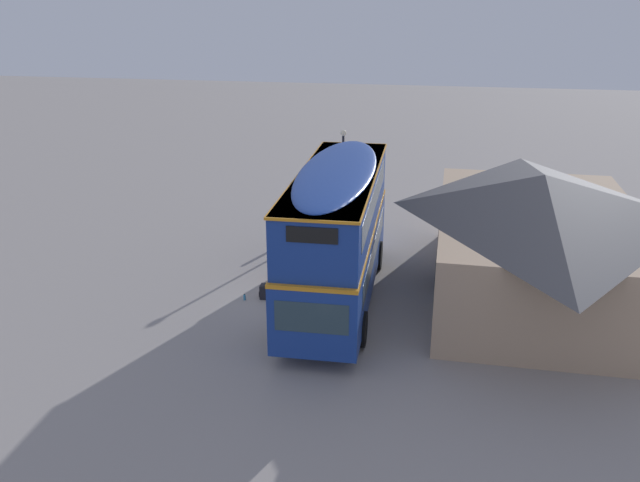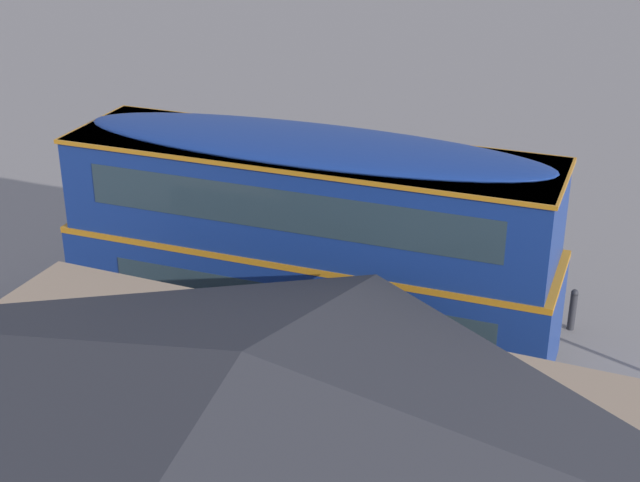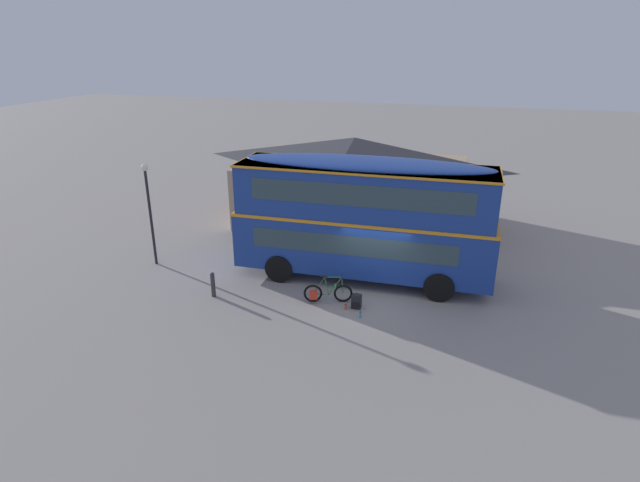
{
  "view_description": "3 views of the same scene",
  "coord_description": "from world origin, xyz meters",
  "px_view_note": "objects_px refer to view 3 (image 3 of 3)",
  "views": [
    {
      "loc": [
        19.78,
        4.71,
        9.94
      ],
      "look_at": [
        -0.47,
        0.92,
        2.24
      ],
      "focal_mm": 36.97,
      "sensor_mm": 36.0,
      "label": 1
    },
    {
      "loc": [
        -7.17,
        16.89,
        10.24
      ],
      "look_at": [
        -0.71,
        0.8,
        2.32
      ],
      "focal_mm": 52.38,
      "sensor_mm": 36.0,
      "label": 2
    },
    {
      "loc": [
        2.94,
        -16.92,
        8.89
      ],
      "look_at": [
        -1.98,
        -0.18,
        2.04
      ],
      "focal_mm": 29.09,
      "sensor_mm": 36.0,
      "label": 3
    }
  ],
  "objects_px": {
    "double_decker_bus": "(364,215)",
    "water_bottle_red_squeeze": "(346,307)",
    "touring_bicycle": "(326,293)",
    "backpack_on_ground": "(356,301)",
    "water_bottle_blue_sports": "(360,315)",
    "street_lamp": "(149,203)",
    "kerb_bollard": "(213,284)"
  },
  "relations": [
    {
      "from": "double_decker_bus",
      "to": "water_bottle_red_squeeze",
      "type": "relative_size",
      "value": 46.02
    },
    {
      "from": "kerb_bollard",
      "to": "backpack_on_ground",
      "type": "bearing_deg",
      "value": 6.66
    },
    {
      "from": "double_decker_bus",
      "to": "water_bottle_red_squeeze",
      "type": "bearing_deg",
      "value": -89.96
    },
    {
      "from": "backpack_on_ground",
      "to": "water_bottle_blue_sports",
      "type": "bearing_deg",
      "value": -65.92
    },
    {
      "from": "touring_bicycle",
      "to": "backpack_on_ground",
      "type": "distance_m",
      "value": 1.15
    },
    {
      "from": "backpack_on_ground",
      "to": "street_lamp",
      "type": "height_order",
      "value": "street_lamp"
    },
    {
      "from": "touring_bicycle",
      "to": "street_lamp",
      "type": "bearing_deg",
      "value": 170.78
    },
    {
      "from": "backpack_on_ground",
      "to": "water_bottle_red_squeeze",
      "type": "height_order",
      "value": "backpack_on_ground"
    },
    {
      "from": "street_lamp",
      "to": "kerb_bollard",
      "type": "distance_m",
      "value": 4.74
    },
    {
      "from": "kerb_bollard",
      "to": "double_decker_bus",
      "type": "bearing_deg",
      "value": 32.41
    },
    {
      "from": "water_bottle_blue_sports",
      "to": "street_lamp",
      "type": "bearing_deg",
      "value": 167.7
    },
    {
      "from": "backpack_on_ground",
      "to": "water_bottle_blue_sports",
      "type": "distance_m",
      "value": 0.71
    },
    {
      "from": "water_bottle_blue_sports",
      "to": "water_bottle_red_squeeze",
      "type": "relative_size",
      "value": 1.08
    },
    {
      "from": "touring_bicycle",
      "to": "backpack_on_ground",
      "type": "height_order",
      "value": "touring_bicycle"
    },
    {
      "from": "backpack_on_ground",
      "to": "street_lamp",
      "type": "distance_m",
      "value": 9.37
    },
    {
      "from": "backpack_on_ground",
      "to": "touring_bicycle",
      "type": "bearing_deg",
      "value": 174.14
    },
    {
      "from": "touring_bicycle",
      "to": "backpack_on_ground",
      "type": "bearing_deg",
      "value": -5.86
    },
    {
      "from": "water_bottle_blue_sports",
      "to": "street_lamp",
      "type": "relative_size",
      "value": 0.05
    },
    {
      "from": "backpack_on_ground",
      "to": "kerb_bollard",
      "type": "bearing_deg",
      "value": -173.34
    },
    {
      "from": "water_bottle_blue_sports",
      "to": "kerb_bollard",
      "type": "bearing_deg",
      "value": 179.85
    },
    {
      "from": "water_bottle_red_squeeze",
      "to": "street_lamp",
      "type": "distance_m",
      "value": 9.13
    },
    {
      "from": "water_bottle_blue_sports",
      "to": "touring_bicycle",
      "type": "bearing_deg",
      "value": 152.3
    },
    {
      "from": "double_decker_bus",
      "to": "kerb_bollard",
      "type": "bearing_deg",
      "value": -147.59
    },
    {
      "from": "double_decker_bus",
      "to": "water_bottle_blue_sports",
      "type": "relative_size",
      "value": 42.7
    },
    {
      "from": "water_bottle_blue_sports",
      "to": "kerb_bollard",
      "type": "xyz_separation_m",
      "value": [
        -5.53,
        0.01,
        0.39
      ]
    },
    {
      "from": "double_decker_bus",
      "to": "touring_bicycle",
      "type": "relative_size",
      "value": 5.76
    },
    {
      "from": "double_decker_bus",
      "to": "water_bottle_red_squeeze",
      "type": "distance_m",
      "value": 3.71
    },
    {
      "from": "backpack_on_ground",
      "to": "water_bottle_blue_sports",
      "type": "height_order",
      "value": "backpack_on_ground"
    },
    {
      "from": "backpack_on_ground",
      "to": "water_bottle_red_squeeze",
      "type": "relative_size",
      "value": 2.6
    },
    {
      "from": "street_lamp",
      "to": "kerb_bollard",
      "type": "xyz_separation_m",
      "value": [
        3.7,
        -2.0,
        -2.17
      ]
    },
    {
      "from": "touring_bicycle",
      "to": "water_bottle_red_squeeze",
      "type": "distance_m",
      "value": 0.9
    },
    {
      "from": "double_decker_bus",
      "to": "backpack_on_ground",
      "type": "height_order",
      "value": "double_decker_bus"
    }
  ]
}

